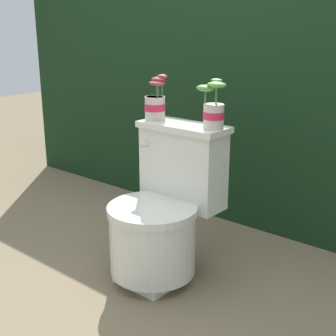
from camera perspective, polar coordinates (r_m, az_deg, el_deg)
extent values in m
plane|color=#75664C|center=(2.39, -3.19, -13.27)|extent=(12.00, 12.00, 0.00)
cube|color=black|center=(3.09, 12.15, 8.21)|extent=(3.93, 0.67, 1.50)
cube|color=silver|center=(2.37, -1.84, -12.84)|extent=(0.27, 0.30, 0.05)
cylinder|color=silver|center=(2.29, -1.88, -9.03)|extent=(0.41, 0.41, 0.30)
cylinder|color=silver|center=(2.22, -1.93, -5.10)|extent=(0.43, 0.43, 0.04)
cube|color=silver|center=(2.33, 1.82, 0.06)|extent=(0.43, 0.18, 0.38)
cube|color=silver|center=(2.28, 1.87, 5.03)|extent=(0.46, 0.20, 0.03)
cylinder|color=silver|center=(2.31, -2.86, 2.84)|extent=(0.02, 0.05, 0.02)
cylinder|color=beige|center=(2.37, -1.59, 7.29)|extent=(0.10, 0.10, 0.12)
cylinder|color=#D1234C|center=(2.37, -1.60, 7.43)|extent=(0.10, 0.10, 0.04)
cylinder|color=#332319|center=(2.36, -1.60, 8.56)|extent=(0.09, 0.09, 0.01)
cylinder|color=#4C753D|center=(2.33, -0.72, 9.76)|extent=(0.01, 0.01, 0.09)
ellipsoid|color=#93333D|center=(2.33, -0.73, 11.07)|extent=(0.06, 0.04, 0.02)
cylinder|color=#4C753D|center=(2.33, -1.17, 9.57)|extent=(0.01, 0.01, 0.08)
ellipsoid|color=#93333D|center=(2.33, -1.18, 10.72)|extent=(0.08, 0.05, 0.03)
cylinder|color=#4C753D|center=(2.32, -1.34, 9.35)|extent=(0.01, 0.01, 0.06)
ellipsoid|color=#93333D|center=(2.32, -1.34, 10.29)|extent=(0.09, 0.06, 0.03)
cylinder|color=beige|center=(2.17, 5.59, 6.27)|extent=(0.09, 0.09, 0.11)
cylinder|color=#D1234C|center=(2.17, 5.59, 6.42)|extent=(0.10, 0.10, 0.03)
cylinder|color=#332319|center=(2.16, 5.62, 7.61)|extent=(0.09, 0.09, 0.01)
cylinder|color=#4C753D|center=(2.13, 5.91, 8.74)|extent=(0.01, 0.01, 0.08)
ellipsoid|color=#569342|center=(2.13, 5.95, 10.05)|extent=(0.09, 0.07, 0.03)
cylinder|color=#4C753D|center=(2.18, 5.89, 9.19)|extent=(0.01, 0.01, 0.10)
ellipsoid|color=#569342|center=(2.18, 5.94, 10.62)|extent=(0.06, 0.04, 0.01)
cylinder|color=#4C753D|center=(2.16, 4.56, 8.64)|extent=(0.01, 0.01, 0.06)
ellipsoid|color=#569342|center=(2.16, 4.59, 9.69)|extent=(0.09, 0.06, 0.03)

